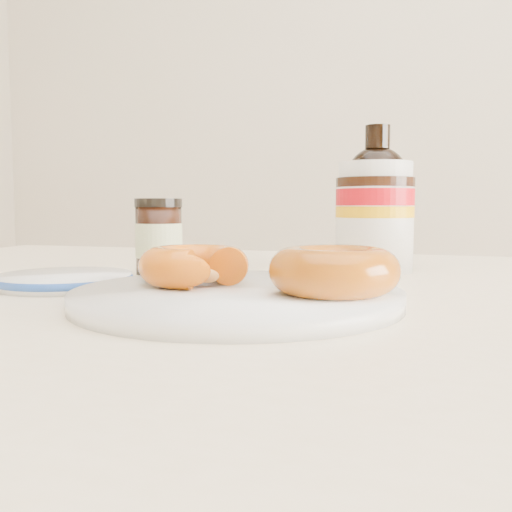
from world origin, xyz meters
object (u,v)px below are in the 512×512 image
(nutella_jar, at_px, (375,213))
(dark_jar, at_px, (159,237))
(dining_table, at_px, (327,381))
(donut_whole, at_px, (334,270))
(syrup_bottle, at_px, (376,198))
(plate, at_px, (237,296))
(donut_bitten, at_px, (194,266))
(blue_rim_saucer, at_px, (65,280))

(nutella_jar, distance_m, dark_jar, 0.26)
(dining_table, height_order, nutella_jar, nutella_jar)
(donut_whole, distance_m, syrup_bottle, 0.31)
(plate, relative_size, syrup_bottle, 1.47)
(dining_table, distance_m, dark_jar, 0.26)
(syrup_bottle, xyz_separation_m, dark_jar, (-0.23, -0.13, -0.05))
(plate, bearing_deg, donut_whole, -1.04)
(donut_bitten, bearing_deg, blue_rim_saucer, 159.62)
(dining_table, distance_m, donut_bitten, 0.17)
(donut_bitten, height_order, syrup_bottle, syrup_bottle)
(donut_whole, bearing_deg, donut_bitten, 173.49)
(nutella_jar, height_order, syrup_bottle, syrup_bottle)
(blue_rim_saucer, bearing_deg, donut_bitten, -12.45)
(dark_jar, bearing_deg, nutella_jar, 22.70)
(syrup_bottle, bearing_deg, dark_jar, -150.92)
(syrup_bottle, xyz_separation_m, blue_rim_saucer, (-0.27, -0.25, -0.08))
(donut_whole, distance_m, blue_rim_saucer, 0.28)
(dark_jar, bearing_deg, dining_table, -21.14)
(nutella_jar, xyz_separation_m, dark_jar, (-0.24, -0.10, -0.03))
(dining_table, bearing_deg, blue_rim_saucer, -170.51)
(dark_jar, bearing_deg, blue_rim_saucer, -107.15)
(plate, bearing_deg, dining_table, 57.10)
(syrup_bottle, relative_size, dark_jar, 2.04)
(donut_whole, xyz_separation_m, blue_rim_saucer, (-0.27, 0.05, -0.02))
(plate, bearing_deg, dark_jar, 132.52)
(dining_table, relative_size, syrup_bottle, 7.88)
(dining_table, xyz_separation_m, plate, (-0.06, -0.09, 0.09))
(donut_bitten, xyz_separation_m, dark_jar, (-0.11, 0.16, 0.01))
(blue_rim_saucer, bearing_deg, dark_jar, 72.85)
(dining_table, bearing_deg, plate, -122.90)
(nutella_jar, xyz_separation_m, blue_rim_saucer, (-0.27, -0.22, -0.06))
(dining_table, height_order, dark_jar, dark_jar)
(dining_table, height_order, donut_bitten, donut_bitten)
(donut_bitten, relative_size, dark_jar, 1.05)
(nutella_jar, height_order, blue_rim_saucer, nutella_jar)
(syrup_bottle, bearing_deg, nutella_jar, -87.68)
(plate, height_order, nutella_jar, nutella_jar)
(donut_whole, relative_size, syrup_bottle, 0.55)
(dining_table, distance_m, nutella_jar, 0.24)
(dining_table, height_order, blue_rim_saucer, blue_rim_saucer)
(donut_bitten, distance_m, syrup_bottle, 0.32)
(donut_whole, bearing_deg, dark_jar, 143.72)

